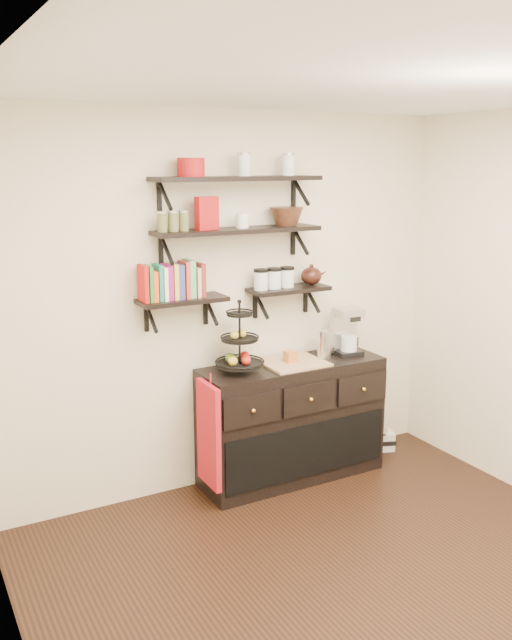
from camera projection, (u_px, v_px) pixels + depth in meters
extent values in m
plane|color=black|center=(375.00, 602.00, 3.70)|extent=(3.50, 3.50, 0.00)
cube|color=white|center=(399.00, 82.00, 3.08)|extent=(3.50, 3.50, 0.02)
cube|color=beige|center=(230.00, 303.00, 4.88)|extent=(3.50, 0.02, 2.70)
cube|color=beige|center=(24.00, 430.00, 2.57)|extent=(0.02, 3.50, 2.70)
cube|color=black|center=(238.00, 178.00, 4.57)|extent=(1.20, 0.27, 0.03)
cube|color=black|center=(159.00, 197.00, 4.45)|extent=(0.02, 0.03, 0.20)
cube|color=black|center=(293.00, 193.00, 4.94)|extent=(0.02, 0.03, 0.20)
cube|color=black|center=(238.00, 230.00, 4.65)|extent=(1.20, 0.27, 0.03)
cube|color=black|center=(161.00, 250.00, 4.53)|extent=(0.02, 0.03, 0.20)
cube|color=black|center=(293.00, 241.00, 5.02)|extent=(0.02, 0.03, 0.20)
cube|color=black|center=(182.00, 300.00, 4.56)|extent=(0.60, 0.25, 0.03)
cube|color=black|center=(146.00, 317.00, 4.58)|extent=(0.02, 0.03, 0.20)
cube|color=black|center=(206.00, 310.00, 4.78)|extent=(0.03, 0.03, 0.20)
cube|color=black|center=(289.00, 289.00, 4.96)|extent=(0.60, 0.25, 0.03)
cube|color=black|center=(255.00, 305.00, 4.97)|extent=(0.03, 0.03, 0.20)
cube|color=black|center=(305.00, 299.00, 5.18)|extent=(0.02, 0.03, 0.20)
cube|color=red|center=(145.00, 287.00, 4.42)|extent=(0.02, 0.15, 0.20)
cube|color=#248132|center=(150.00, 283.00, 4.43)|extent=(0.03, 0.15, 0.24)
cube|color=#F64A10|center=(155.00, 285.00, 4.45)|extent=(0.04, 0.15, 0.21)
cube|color=#1D7A70|center=(160.00, 281.00, 4.46)|extent=(0.03, 0.15, 0.25)
cube|color=#FFF2D0|center=(165.00, 283.00, 4.48)|extent=(0.03, 0.15, 0.22)
cube|color=#9E136F|center=(171.00, 280.00, 4.50)|extent=(0.04, 0.15, 0.26)
cube|color=gold|center=(176.00, 281.00, 4.52)|extent=(0.03, 0.15, 0.23)
cube|color=navy|center=(181.00, 283.00, 4.54)|extent=(0.03, 0.15, 0.20)
cube|color=#B13B31|center=(187.00, 280.00, 4.55)|extent=(0.04, 0.15, 0.24)
cube|color=#5AA767|center=(192.00, 282.00, 4.57)|extent=(0.03, 0.15, 0.21)
cube|color=#CBB097|center=(197.00, 278.00, 4.59)|extent=(0.03, 0.15, 0.25)
cube|color=maroon|center=(202.00, 280.00, 4.61)|extent=(0.02, 0.15, 0.22)
cylinder|color=silver|center=(261.00, 281.00, 4.83)|extent=(0.10, 0.10, 0.13)
cylinder|color=silver|center=(274.00, 280.00, 4.89)|extent=(0.10, 0.10, 0.13)
cylinder|color=silver|center=(287.00, 278.00, 4.94)|extent=(0.10, 0.10, 0.13)
cube|color=black|center=(292.00, 421.00, 5.07)|extent=(1.40, 0.45, 0.90)
cube|color=tan|center=(292.00, 362.00, 4.97)|extent=(0.45, 0.41, 0.02)
sphere|color=gold|center=(253.00, 411.00, 4.58)|extent=(0.04, 0.04, 0.04)
sphere|color=gold|center=(311.00, 400.00, 4.80)|extent=(0.04, 0.04, 0.04)
sphere|color=gold|center=(364.00, 389.00, 5.02)|extent=(0.04, 0.04, 0.04)
cylinder|color=black|center=(240.00, 338.00, 4.71)|extent=(0.02, 0.02, 0.50)
cylinder|color=black|center=(240.00, 364.00, 4.75)|extent=(0.34, 0.34, 0.01)
cylinder|color=black|center=(240.00, 339.00, 4.71)|extent=(0.26, 0.26, 0.02)
cylinder|color=black|center=(239.00, 314.00, 4.67)|extent=(0.18, 0.18, 0.02)
sphere|color=#B21914|center=(245.00, 356.00, 4.81)|extent=(0.07, 0.07, 0.07)
sphere|color=gold|center=(235.00, 335.00, 4.69)|extent=(0.06, 0.06, 0.06)
cube|color=#BC622B|center=(290.00, 356.00, 4.95)|extent=(0.08, 0.08, 0.08)
cube|color=black|center=(347.00, 352.00, 5.20)|extent=(0.21, 0.19, 0.04)
cube|color=silver|center=(343.00, 331.00, 5.22)|extent=(0.20, 0.09, 0.30)
cube|color=silver|center=(348.00, 312.00, 5.13)|extent=(0.21, 0.19, 0.06)
cylinder|color=silver|center=(349.00, 343.00, 5.17)|extent=(0.13, 0.13, 0.12)
cylinder|color=silver|center=(325.00, 345.00, 5.05)|extent=(0.11, 0.11, 0.22)
cube|color=maroon|center=(209.00, 435.00, 4.63)|extent=(0.04, 0.31, 0.73)
cube|color=silver|center=(376.00, 441.00, 5.64)|extent=(0.32, 0.24, 0.15)
cylinder|color=silver|center=(376.00, 431.00, 5.62)|extent=(0.25, 0.25, 0.02)
cube|color=black|center=(382.00, 444.00, 5.57)|extent=(0.24, 0.10, 0.04)
cube|color=#A21214|center=(207.00, 213.00, 4.51)|extent=(0.17, 0.09, 0.22)
cylinder|color=white|center=(242.00, 221.00, 4.65)|extent=(0.09, 0.09, 0.10)
cylinder|color=#A21214|center=(191.00, 167.00, 4.39)|extent=(0.18, 0.18, 0.12)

